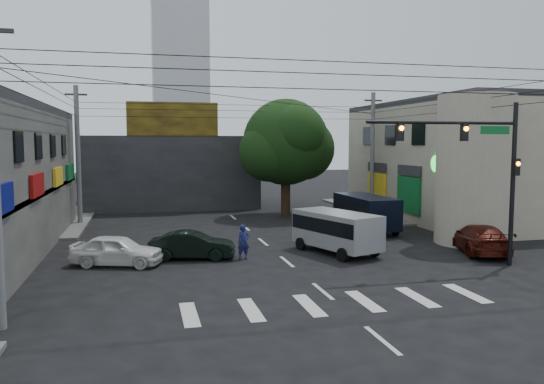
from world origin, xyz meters
name	(u,v)px	position (x,y,z in m)	size (l,w,h in m)	color
ground	(299,272)	(0.00, 0.00, 0.00)	(160.00, 160.00, 0.00)	black
sidewalk_far_right	(445,208)	(18.00, 18.00, 0.07)	(16.00, 16.00, 0.15)	#514F4C
building_right	(484,163)	(18.00, 13.00, 4.00)	(14.00, 18.00, 8.00)	gray
corner_column	(474,170)	(11.00, 4.00, 4.00)	(4.00, 4.00, 8.00)	gray
building_far	(171,171)	(-4.00, 26.00, 3.00)	(14.00, 10.00, 6.00)	#232326
billboard	(173,119)	(-4.00, 21.10, 7.30)	(7.00, 0.30, 2.60)	olive
tower_distant	(179,43)	(0.00, 70.00, 22.00)	(9.00, 9.00, 44.00)	silver
street_tree	(286,142)	(4.00, 17.00, 5.47)	(6.40, 6.40, 8.70)	black
traffic_gantry	(480,157)	(7.82, -1.00, 4.83)	(7.10, 0.35, 7.20)	black
utility_pole_far_left	(78,156)	(-10.50, 16.00, 4.60)	(0.32, 0.32, 9.20)	#59595B
utility_pole_far_right	(372,154)	(10.50, 16.00, 4.60)	(0.32, 0.32, 9.20)	#59595B
dark_sedan	(192,245)	(-4.16, 3.63, 0.65)	(4.17, 2.18, 1.31)	black
white_compact	(117,250)	(-7.55, 3.10, 0.69)	(4.35, 2.84, 1.38)	white
maroon_sedan	(479,239)	(9.82, 1.68, 0.71)	(3.33, 5.26, 1.42)	#3F0F09
silver_minivan	(337,233)	(2.89, 3.27, 1.02)	(3.48, 5.14, 2.04)	#9FA2A6
navy_van	(366,214)	(6.93, 8.96, 1.10)	(2.22, 5.54, 2.20)	black
traffic_officer	(244,242)	(-1.84, 3.00, 0.82)	(0.67, 0.51, 1.64)	#161C4E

